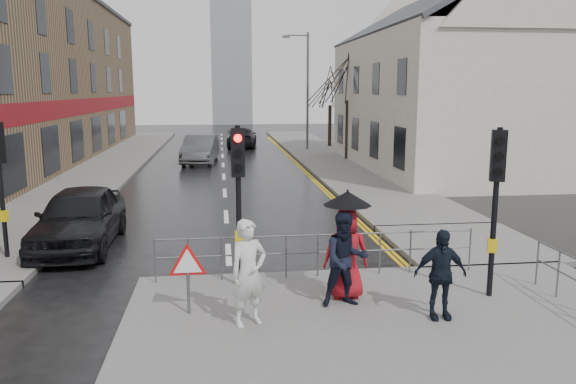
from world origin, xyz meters
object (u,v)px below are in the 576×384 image
object	(u,v)px
pedestrian_with_umbrella	(347,242)
car_mid	(200,149)
pedestrian_b	(346,259)
pedestrian_d	(440,274)
pedestrian_a	(249,273)
car_parked	(79,218)

from	to	relation	value
pedestrian_with_umbrella	car_mid	xyz separation A→B (m)	(-3.60, 22.73, -0.47)
pedestrian_b	pedestrian_with_umbrella	bearing A→B (deg)	71.47
pedestrian_b	pedestrian_with_umbrella	xyz separation A→B (m)	(0.11, 0.40, 0.23)
pedestrian_d	pedestrian_a	bearing A→B (deg)	179.04
car_mid	pedestrian_b	bearing A→B (deg)	-75.79
car_parked	pedestrian_with_umbrella	bearing A→B (deg)	-38.35
pedestrian_d	car_parked	xyz separation A→B (m)	(-7.74, 6.17, -0.14)
pedestrian_a	pedestrian_b	world-z (taller)	pedestrian_a
pedestrian_a	pedestrian_with_umbrella	bearing A→B (deg)	2.66
pedestrian_a	car_parked	bearing A→B (deg)	99.81
pedestrian_a	car_parked	size ratio (longest dim) A/B	0.39
pedestrian_a	pedestrian_b	distance (m)	2.00
car_mid	pedestrian_a	bearing A→B (deg)	-80.52
car_mid	pedestrian_with_umbrella	bearing A→B (deg)	-75.38
pedestrian_with_umbrella	pedestrian_d	bearing A→B (deg)	-39.59
pedestrian_b	pedestrian_d	size ratio (longest dim) A/B	1.11
pedestrian_a	pedestrian_b	bearing A→B (deg)	-6.15
pedestrian_a	car_mid	distance (m)	23.86
pedestrian_d	car_mid	bearing A→B (deg)	103.17
car_parked	car_mid	distance (m)	17.97
pedestrian_with_umbrella	pedestrian_d	world-z (taller)	pedestrian_with_umbrella
pedestrian_a	car_parked	distance (m)	7.41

